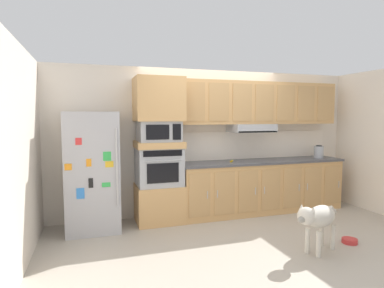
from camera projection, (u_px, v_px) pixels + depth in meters
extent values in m
plane|color=#B2A899|center=(235.00, 230.00, 4.82)|extent=(9.60, 9.60, 0.00)
cube|color=silver|center=(209.00, 141.00, 5.77)|extent=(6.20, 0.12, 2.50)
cube|color=silver|center=(23.00, 154.00, 3.86)|extent=(0.12, 7.10, 2.50)
cube|color=white|center=(383.00, 142.00, 5.57)|extent=(0.12, 7.10, 2.50)
cube|color=#ADADB2|center=(92.00, 172.00, 4.78)|extent=(0.76, 0.70, 1.76)
cylinder|color=silver|center=(117.00, 168.00, 4.52)|extent=(0.02, 0.02, 1.10)
cube|color=#337FDB|center=(80.00, 193.00, 4.41)|extent=(0.10, 0.01, 0.15)
cube|color=gold|center=(109.00, 164.00, 4.50)|extent=(0.11, 0.01, 0.08)
cube|color=black|center=(91.00, 183.00, 4.44)|extent=(0.06, 0.01, 0.13)
cube|color=green|center=(107.00, 156.00, 4.48)|extent=(0.11, 0.01, 0.13)
cube|color=red|center=(79.00, 141.00, 4.35)|extent=(0.08, 0.01, 0.09)
cube|color=orange|center=(89.00, 163.00, 4.41)|extent=(0.07, 0.01, 0.11)
cube|color=green|center=(106.00, 185.00, 4.51)|extent=(0.12, 0.01, 0.06)
cube|color=orange|center=(68.00, 167.00, 4.34)|extent=(0.09, 0.01, 0.09)
cube|color=tan|center=(159.00, 203.00, 5.21)|extent=(0.74, 0.62, 0.60)
cube|color=#A8AAAF|center=(159.00, 166.00, 5.16)|extent=(0.70, 0.58, 0.60)
cube|color=black|center=(163.00, 173.00, 4.88)|extent=(0.49, 0.01, 0.30)
cube|color=black|center=(163.00, 153.00, 4.85)|extent=(0.59, 0.01, 0.09)
cylinder|color=#A8AAAF|center=(163.00, 161.00, 4.84)|extent=(0.56, 0.02, 0.02)
cube|color=tan|center=(159.00, 144.00, 5.13)|extent=(0.74, 0.62, 0.10)
cube|color=#A8AAAF|center=(159.00, 131.00, 5.11)|extent=(0.64, 0.53, 0.32)
cube|color=black|center=(158.00, 132.00, 4.83)|extent=(0.35, 0.01, 0.22)
cube|color=black|center=(177.00, 132.00, 4.92)|extent=(0.13, 0.01, 0.24)
cube|color=tan|center=(158.00, 99.00, 5.06)|extent=(0.74, 0.62, 0.68)
cube|color=tan|center=(262.00, 187.00, 5.76)|extent=(2.98, 0.60, 0.88)
cube|color=tan|center=(200.00, 195.00, 5.08)|extent=(0.36, 0.01, 0.70)
cylinder|color=#BCBCC1|center=(208.00, 195.00, 5.11)|extent=(0.01, 0.01, 0.12)
cube|color=tan|center=(225.00, 193.00, 5.21)|extent=(0.36, 0.01, 0.70)
cylinder|color=#BCBCC1|center=(218.00, 194.00, 5.16)|extent=(0.01, 0.01, 0.12)
cube|color=tan|center=(248.00, 191.00, 5.34)|extent=(0.36, 0.01, 0.70)
cylinder|color=#BCBCC1|center=(256.00, 191.00, 5.37)|extent=(0.01, 0.01, 0.12)
cube|color=tan|center=(271.00, 190.00, 5.47)|extent=(0.36, 0.01, 0.70)
cylinder|color=#BCBCC1|center=(265.00, 190.00, 5.42)|extent=(0.01, 0.01, 0.12)
cube|color=tan|center=(292.00, 188.00, 5.60)|extent=(0.36, 0.01, 0.70)
cylinder|color=#BCBCC1|center=(299.00, 188.00, 5.63)|extent=(0.01, 0.01, 0.12)
cube|color=tan|center=(313.00, 186.00, 5.73)|extent=(0.36, 0.01, 0.70)
cylinder|color=#BCBCC1|center=(307.00, 187.00, 5.68)|extent=(0.01, 0.01, 0.12)
cube|color=tan|center=(333.00, 185.00, 5.86)|extent=(0.36, 0.01, 0.70)
cylinder|color=#BCBCC1|center=(339.00, 184.00, 5.89)|extent=(0.01, 0.01, 0.12)
cube|color=#4C4C51|center=(262.00, 161.00, 5.72)|extent=(3.02, 0.64, 0.04)
cube|color=white|center=(254.00, 145.00, 5.97)|extent=(3.02, 0.02, 0.50)
cube|color=tan|center=(259.00, 103.00, 5.76)|extent=(2.98, 0.34, 0.74)
cube|color=#A8AAAF|center=(251.00, 128.00, 5.67)|extent=(0.76, 0.48, 0.14)
cube|color=black|center=(257.00, 132.00, 5.47)|extent=(0.72, 0.04, 0.02)
cube|color=tan|center=(194.00, 102.00, 5.20)|extent=(0.36, 0.01, 0.63)
cube|color=tan|center=(219.00, 102.00, 5.33)|extent=(0.36, 0.01, 0.63)
cube|color=tan|center=(242.00, 102.00, 5.46)|extent=(0.36, 0.01, 0.63)
cube|color=tan|center=(265.00, 103.00, 5.59)|extent=(0.36, 0.01, 0.63)
cube|color=tan|center=(286.00, 103.00, 5.72)|extent=(0.36, 0.01, 0.63)
cube|color=tan|center=(306.00, 103.00, 5.85)|extent=(0.36, 0.01, 0.63)
cube|color=tan|center=(325.00, 104.00, 5.98)|extent=(0.36, 0.01, 0.63)
cylinder|color=yellow|center=(232.00, 161.00, 5.50)|extent=(0.09, 0.09, 0.03)
cylinder|color=silver|center=(238.00, 162.00, 5.45)|extent=(0.09, 0.09, 0.01)
cylinder|color=#A8AAAF|center=(319.00, 152.00, 6.02)|extent=(0.17, 0.17, 0.22)
cylinder|color=black|center=(319.00, 146.00, 6.01)|extent=(0.10, 0.10, 0.02)
ellipsoid|color=beige|center=(321.00, 216.00, 4.05)|extent=(0.57, 0.44, 0.27)
sphere|color=beige|center=(306.00, 216.00, 3.82)|extent=(0.21, 0.21, 0.21)
ellipsoid|color=gray|center=(302.00, 220.00, 3.75)|extent=(0.14, 0.12, 0.07)
cone|color=beige|center=(313.00, 209.00, 3.76)|extent=(0.06, 0.06, 0.07)
cone|color=beige|center=(302.00, 207.00, 3.87)|extent=(0.06, 0.06, 0.07)
cylinder|color=beige|center=(333.00, 209.00, 4.25)|extent=(0.15, 0.09, 0.12)
cylinder|color=beige|center=(319.00, 244.00, 3.90)|extent=(0.06, 0.06, 0.32)
cylinder|color=beige|center=(307.00, 240.00, 4.01)|extent=(0.06, 0.06, 0.32)
cylinder|color=beige|center=(333.00, 237.00, 4.13)|extent=(0.06, 0.06, 0.32)
cylinder|color=beige|center=(322.00, 234.00, 4.24)|extent=(0.06, 0.06, 0.32)
cylinder|color=red|center=(350.00, 241.00, 4.33)|extent=(0.20, 0.20, 0.06)
cylinder|color=brown|center=(350.00, 240.00, 4.33)|extent=(0.15, 0.15, 0.03)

